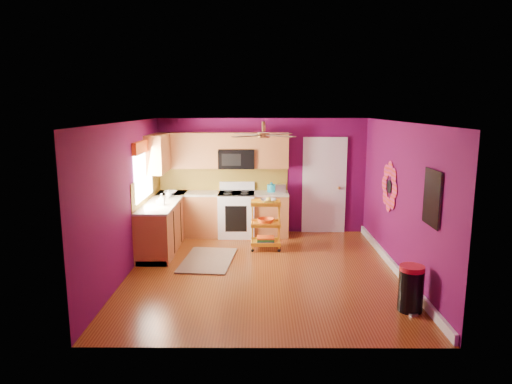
{
  "coord_description": "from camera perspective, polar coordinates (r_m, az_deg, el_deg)",
  "views": [
    {
      "loc": [
        -0.09,
        -7.34,
        2.74
      ],
      "look_at": [
        -0.13,
        0.4,
        1.29
      ],
      "focal_mm": 32.0,
      "sensor_mm": 36.0,
      "label": 1
    }
  ],
  "objects": [
    {
      "name": "toaster",
      "position": [
        9.69,
        3.07,
        0.44
      ],
      "size": [
        0.22,
        0.15,
        0.18
      ],
      "primitive_type": "cube",
      "color": "beige",
      "rests_on": "lower_cabinets"
    },
    {
      "name": "counter_dish",
      "position": [
        9.69,
        -10.67,
        -0.07
      ],
      "size": [
        0.27,
        0.27,
        0.07
      ],
      "primitive_type": "imported",
      "color": "white",
      "rests_on": "lower_cabinets"
    },
    {
      "name": "teal_kettle",
      "position": [
        9.77,
        1.94,
        0.5
      ],
      "size": [
        0.18,
        0.18,
        0.21
      ],
      "color": "teal",
      "rests_on": "lower_cabinets"
    },
    {
      "name": "rolling_cart",
      "position": [
        8.83,
        1.28,
        -3.86
      ],
      "size": [
        0.57,
        0.42,
        1.04
      ],
      "color": "yellow",
      "rests_on": "ground"
    },
    {
      "name": "soap_bottle_a",
      "position": [
        8.62,
        -11.72,
        -0.93
      ],
      "size": [
        0.1,
        0.1,
        0.21
      ],
      "primitive_type": "imported",
      "color": "#EA3F72",
      "rests_on": "lower_cabinets"
    },
    {
      "name": "shag_rug",
      "position": [
        8.37,
        -6.02,
        -8.45
      ],
      "size": [
        1.0,
        1.49,
        0.02
      ],
      "primitive_type": "cube",
      "rotation": [
        0.0,
        0.0,
        -0.1
      ],
      "color": "black",
      "rests_on": "ground"
    },
    {
      "name": "ground",
      "position": [
        7.84,
        0.92,
        -9.85
      ],
      "size": [
        5.0,
        5.0,
        0.0
      ],
      "primitive_type": "plane",
      "color": "#652D0F",
      "rests_on": "ground"
    },
    {
      "name": "upper_cabinetry",
      "position": [
        9.63,
        -6.63,
        4.95
      ],
      "size": [
        2.8,
        2.3,
        1.26
      ],
      "color": "#9A562A",
      "rests_on": "ground"
    },
    {
      "name": "soap_bottle_b",
      "position": [
        9.32,
        -10.88,
        -0.23
      ],
      "size": [
        0.12,
        0.12,
        0.15
      ],
      "primitive_type": "imported",
      "color": "white",
      "rests_on": "lower_cabinets"
    },
    {
      "name": "electric_range",
      "position": [
        9.79,
        -2.43,
        -2.72
      ],
      "size": [
        0.76,
        0.66,
        1.13
      ],
      "color": "white",
      "rests_on": "ground"
    },
    {
      "name": "counter_cup",
      "position": [
        8.67,
        -11.98,
        -1.28
      ],
      "size": [
        0.12,
        0.12,
        0.09
      ],
      "primitive_type": "imported",
      "color": "white",
      "rests_on": "lower_cabinets"
    },
    {
      "name": "left_window",
      "position": [
        8.71,
        -13.9,
        3.7
      ],
      "size": [
        0.08,
        1.35,
        1.08
      ],
      "color": "white",
      "rests_on": "ground"
    },
    {
      "name": "trash_can",
      "position": [
        6.65,
        18.79,
        -11.34
      ],
      "size": [
        0.44,
        0.44,
        0.64
      ],
      "color": "black",
      "rests_on": "ground"
    },
    {
      "name": "ceiling_fan",
      "position": [
        7.55,
        0.96,
        7.2
      ],
      "size": [
        1.01,
        1.01,
        0.26
      ],
      "color": "#BF8C3F",
      "rests_on": "ground"
    },
    {
      "name": "lower_cabinets",
      "position": [
        9.53,
        -7.33,
        -3.47
      ],
      "size": [
        2.81,
        2.31,
        0.94
      ],
      "color": "#9A562A",
      "rests_on": "ground"
    },
    {
      "name": "room_envelope",
      "position": [
        7.42,
        1.16,
        2.04
      ],
      "size": [
        4.54,
        5.04,
        2.52
      ],
      "color": "#5C0A46",
      "rests_on": "ground"
    },
    {
      "name": "right_wall_art",
      "position": [
        7.49,
        18.3,
        0.1
      ],
      "size": [
        0.04,
        2.74,
        1.04
      ],
      "color": "black",
      "rests_on": "ground"
    },
    {
      "name": "panel_door",
      "position": [
        10.06,
        8.5,
        0.69
      ],
      "size": [
        0.95,
        0.11,
        2.15
      ],
      "color": "white",
      "rests_on": "ground"
    }
  ]
}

